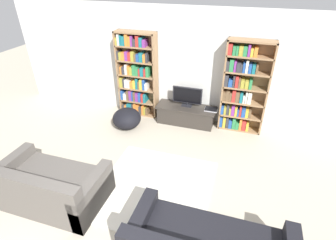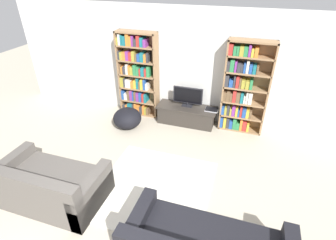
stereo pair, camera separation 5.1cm
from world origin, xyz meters
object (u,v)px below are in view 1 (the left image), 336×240
(tv_stand, at_px, (186,115))
(bookshelf_right, at_px, (242,89))
(laptop, at_px, (211,109))
(television, at_px, (187,96))
(bookshelf_left, at_px, (136,76))
(couch_left_sectional, at_px, (50,187))
(beanbag_ottoman, at_px, (127,118))

(tv_stand, bearing_deg, bookshelf_right, 6.25)
(tv_stand, distance_m, laptop, 0.62)
(tv_stand, relative_size, television, 2.01)
(bookshelf_left, distance_m, tv_stand, 1.52)
(tv_stand, height_order, couch_left_sectional, couch_left_sectional)
(bookshelf_right, height_order, laptop, bookshelf_right)
(bookshelf_left, height_order, laptop, bookshelf_left)
(tv_stand, height_order, beanbag_ottoman, beanbag_ottoman)
(laptop, height_order, couch_left_sectional, couch_left_sectional)
(couch_left_sectional, bearing_deg, beanbag_ottoman, 84.70)
(tv_stand, bearing_deg, couch_left_sectional, -116.32)
(television, bearing_deg, bookshelf_left, 176.90)
(bookshelf_left, xyz_separation_m, couch_left_sectional, (-0.19, -3.12, -0.74))
(bookshelf_left, relative_size, television, 2.96)
(beanbag_ottoman, bearing_deg, bookshelf_right, 16.88)
(laptop, xyz_separation_m, beanbag_ottoman, (-1.84, -0.64, -0.21))
(television, bearing_deg, couch_left_sectional, -115.90)
(bookshelf_right, distance_m, tv_stand, 1.42)
(bookshelf_right, bearing_deg, bookshelf_left, -179.93)
(television, height_order, laptop, television)
(tv_stand, xyz_separation_m, laptop, (0.58, 0.03, 0.23))
(bookshelf_right, relative_size, tv_stand, 1.47)
(bookshelf_right, height_order, tv_stand, bookshelf_right)
(tv_stand, distance_m, beanbag_ottoman, 1.40)
(tv_stand, height_order, television, television)
(bookshelf_right, height_order, couch_left_sectional, bookshelf_right)
(bookshelf_left, distance_m, couch_left_sectional, 3.21)
(tv_stand, bearing_deg, television, 90.00)
(bookshelf_right, bearing_deg, tv_stand, -173.75)
(couch_left_sectional, height_order, beanbag_ottoman, couch_left_sectional)
(bookshelf_right, distance_m, beanbag_ottoman, 2.66)
(bookshelf_right, relative_size, beanbag_ottoman, 3.13)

